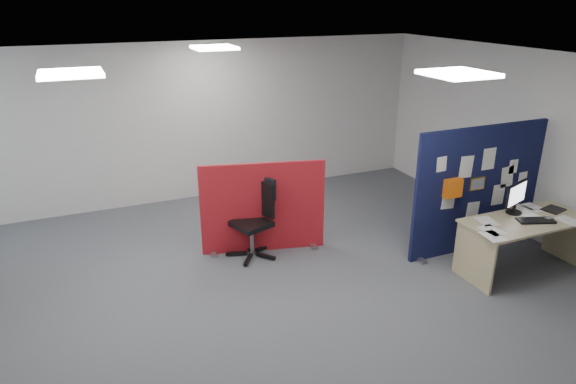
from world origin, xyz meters
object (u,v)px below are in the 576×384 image
object	(u,v)px
navy_divider	(479,189)
office_chair	(258,213)
monitor_main	(516,196)
main_desk	(522,231)
red_divider	(263,208)

from	to	relation	value
navy_divider	office_chair	distance (m)	3.07
monitor_main	office_chair	size ratio (longest dim) A/B	0.44
main_desk	monitor_main	bearing A→B (deg)	89.55
main_desk	navy_divider	bearing A→B (deg)	99.13
red_divider	main_desk	bearing A→B (deg)	-18.92
navy_divider	office_chair	world-z (taller)	navy_divider
navy_divider	monitor_main	xyz separation A→B (m)	(0.12, -0.53, 0.07)
red_divider	office_chair	bearing A→B (deg)	-137.65
monitor_main	red_divider	bearing A→B (deg)	131.46
monitor_main	office_chair	bearing A→B (deg)	133.14
navy_divider	monitor_main	bearing A→B (deg)	-77.57
red_divider	office_chair	world-z (taller)	red_divider
navy_divider	main_desk	bearing A→B (deg)	-80.87
main_desk	office_chair	size ratio (longest dim) A/B	1.54
main_desk	office_chair	world-z (taller)	office_chair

